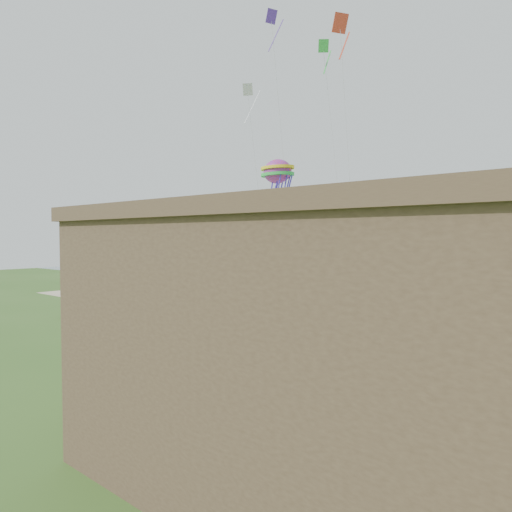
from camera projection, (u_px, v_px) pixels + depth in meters
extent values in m
plane|color=#355B1F|center=(128.00, 377.00, 21.43)|extent=(160.00, 160.00, 0.00)
cube|color=tan|center=(352.00, 315.00, 38.30)|extent=(72.00, 20.00, 0.02)
cube|color=slate|center=(485.00, 279.00, 72.04)|extent=(160.00, 68.00, 0.02)
cube|color=#4F3B2A|center=(380.00, 351.00, 12.19)|extent=(15.00, 10.00, 7.00)
cube|color=brown|center=(449.00, 407.00, 16.93)|extent=(15.00, 2.00, 0.50)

